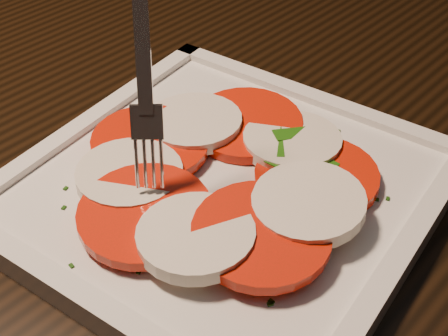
# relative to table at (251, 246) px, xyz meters

# --- Properties ---
(table) EXTENTS (1.27, 0.91, 0.75)m
(table) POSITION_rel_table_xyz_m (0.00, 0.00, 0.00)
(table) COLOR black
(table) RESTS_ON ground
(plate) EXTENTS (0.29, 0.29, 0.01)m
(plate) POSITION_rel_table_xyz_m (0.01, -0.05, 0.11)
(plate) COLOR white
(plate) RESTS_ON table
(caprese_salad) EXTENTS (0.21, 0.23, 0.03)m
(caprese_salad) POSITION_rel_table_xyz_m (0.01, -0.05, 0.12)
(caprese_salad) COLOR red
(caprese_salad) RESTS_ON plate
(fork) EXTENTS (0.05, 0.06, 0.18)m
(fork) POSITION_rel_table_xyz_m (-0.04, -0.07, 0.22)
(fork) COLOR white
(fork) RESTS_ON caprese_salad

